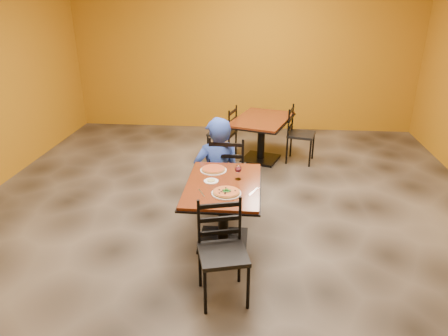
# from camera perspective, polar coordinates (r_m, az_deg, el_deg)

# --- Properties ---
(floor) EXTENTS (7.00, 8.00, 0.01)m
(floor) POSITION_cam_1_polar(r_m,az_deg,el_deg) (5.27, 0.40, -7.27)
(floor) COLOR black
(floor) RESTS_ON ground
(wall_back) EXTENTS (7.00, 0.01, 3.00)m
(wall_back) POSITION_cam_1_polar(r_m,az_deg,el_deg) (8.63, 2.76, 15.22)
(wall_back) COLOR #A86B12
(wall_back) RESTS_ON ground
(table_main) EXTENTS (0.83, 1.23, 0.75)m
(table_main) POSITION_cam_1_polar(r_m,az_deg,el_deg) (4.56, -0.11, -4.37)
(table_main) COLOR maroon
(table_main) RESTS_ON floor
(table_second) EXTENTS (1.20, 1.47, 0.75)m
(table_second) POSITION_cam_1_polar(r_m,az_deg,el_deg) (6.99, 5.24, 5.40)
(table_second) COLOR maroon
(table_second) RESTS_ON floor
(chair_main_near) EXTENTS (0.53, 0.53, 0.95)m
(chair_main_near) POSITION_cam_1_polar(r_m,az_deg,el_deg) (3.80, -0.13, -11.96)
(chair_main_near) COLOR black
(chair_main_near) RESTS_ON floor
(chair_main_far) EXTENTS (0.47, 0.47, 1.02)m
(chair_main_far) POSITION_cam_1_polar(r_m,az_deg,el_deg) (5.44, 0.55, -0.28)
(chair_main_far) COLOR black
(chair_main_far) RESTS_ON floor
(chair_second_left) EXTENTS (0.51, 0.51, 0.93)m
(chair_second_left) POSITION_cam_1_polar(r_m,az_deg,el_deg) (7.05, -0.27, 4.85)
(chair_second_left) COLOR black
(chair_second_left) RESTS_ON floor
(chair_second_right) EXTENTS (0.52, 0.52, 0.95)m
(chair_second_right) POSITION_cam_1_polar(r_m,az_deg,el_deg) (7.05, 10.70, 4.54)
(chair_second_right) COLOR black
(chair_second_right) RESTS_ON floor
(diner) EXTENTS (0.72, 0.59, 1.26)m
(diner) POSITION_cam_1_polar(r_m,az_deg,el_deg) (5.30, -0.94, 0.53)
(diner) COLOR #1C279A
(diner) RESTS_ON floor
(plate_main) EXTENTS (0.31, 0.31, 0.01)m
(plate_main) POSITION_cam_1_polar(r_m,az_deg,el_deg) (4.25, 0.33, -3.53)
(plate_main) COLOR white
(plate_main) RESTS_ON table_main
(pizza_main) EXTENTS (0.28, 0.28, 0.02)m
(pizza_main) POSITION_cam_1_polar(r_m,az_deg,el_deg) (4.25, 0.33, -3.34)
(pizza_main) COLOR maroon
(pizza_main) RESTS_ON plate_main
(plate_far) EXTENTS (0.31, 0.31, 0.01)m
(plate_far) POSITION_cam_1_polar(r_m,az_deg,el_deg) (4.81, -1.48, -0.30)
(plate_far) COLOR white
(plate_far) RESTS_ON table_main
(pizza_far) EXTENTS (0.28, 0.28, 0.02)m
(pizza_far) POSITION_cam_1_polar(r_m,az_deg,el_deg) (4.80, -1.48, -0.13)
(pizza_far) COLOR #B96423
(pizza_far) RESTS_ON plate_far
(side_plate) EXTENTS (0.16, 0.16, 0.01)m
(side_plate) POSITION_cam_1_polar(r_m,az_deg,el_deg) (4.53, -1.80, -1.83)
(side_plate) COLOR white
(side_plate) RESTS_ON table_main
(dip) EXTENTS (0.09, 0.09, 0.01)m
(dip) POSITION_cam_1_polar(r_m,az_deg,el_deg) (4.52, -1.80, -1.73)
(dip) COLOR tan
(dip) RESTS_ON side_plate
(wine_glass) EXTENTS (0.08, 0.08, 0.18)m
(wine_glass) POSITION_cam_1_polar(r_m,az_deg,el_deg) (4.55, 1.97, -0.53)
(wine_glass) COLOR white
(wine_glass) RESTS_ON table_main
(fork) EXTENTS (0.10, 0.18, 0.00)m
(fork) POSITION_cam_1_polar(r_m,az_deg,el_deg) (4.28, -3.14, -3.47)
(fork) COLOR silver
(fork) RESTS_ON table_main
(knife) EXTENTS (0.10, 0.20, 0.00)m
(knife) POSITION_cam_1_polar(r_m,az_deg,el_deg) (4.31, 4.14, -3.28)
(knife) COLOR silver
(knife) RESTS_ON table_main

